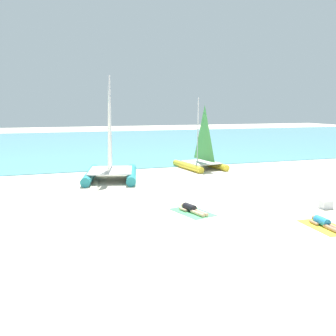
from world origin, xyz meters
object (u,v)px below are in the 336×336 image
at_px(sailboat_yellow, 201,158).
at_px(sunbather_left, 191,209).
at_px(cooler_box, 326,204).
at_px(sailboat_teal, 111,165).
at_px(towel_right, 325,227).
at_px(sunbather_right, 324,223).
at_px(towel_left, 192,212).

xyz_separation_m(sailboat_yellow, sunbather_left, (-4.66, -9.90, -0.60)).
bearing_deg(cooler_box, sailboat_teal, 129.64).
height_order(sailboat_teal, sailboat_yellow, sailboat_teal).
bearing_deg(sailboat_yellow, sailboat_teal, -170.29).
bearing_deg(sailboat_yellow, towel_right, -100.51).
distance_m(sailboat_teal, sailboat_yellow, 6.93).
xyz_separation_m(sunbather_left, sunbather_right, (3.87, -3.26, 0.00)).
xyz_separation_m(towel_left, towel_right, (3.85, -3.26, 0.00)).
bearing_deg(towel_left, sunbather_right, -39.68).
height_order(towel_left, sunbather_right, sunbather_right).
relative_size(sunbather_left, sunbather_right, 0.99).
relative_size(sailboat_yellow, towel_left, 2.58).
relative_size(towel_left, sunbather_right, 1.21).
bearing_deg(sunbather_left, sailboat_yellow, 49.51).
height_order(towel_right, cooler_box, cooler_box).
bearing_deg(towel_left, towel_right, -40.29).
xyz_separation_m(sailboat_teal, sunbather_left, (1.98, -7.90, -0.78)).
bearing_deg(towel_left, sailboat_yellow, 65.03).
xyz_separation_m(sunbather_left, towel_right, (3.86, -3.32, -0.13)).
bearing_deg(cooler_box, towel_left, 167.71).
bearing_deg(towel_right, sunbather_left, 139.28).
bearing_deg(sunbather_right, cooler_box, 50.70).
bearing_deg(cooler_box, towel_right, -131.08).
distance_m(towel_right, sunbather_right, 0.14).
relative_size(towel_right, cooler_box, 3.80).
distance_m(sailboat_yellow, towel_left, 11.02).
xyz_separation_m(sunbather_right, cooler_box, (1.77, 1.97, 0.05)).
distance_m(towel_right, cooler_box, 2.71).
height_order(towel_right, sunbather_right, sunbather_right).
distance_m(sailboat_yellow, cooler_box, 11.25).
relative_size(sailboat_teal, sunbather_right, 3.89).
relative_size(sailboat_yellow, sunbather_left, 3.16).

